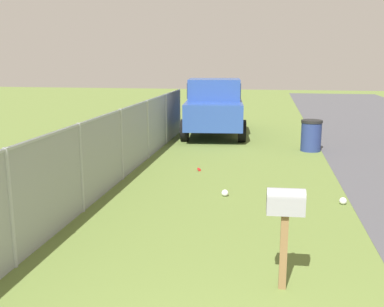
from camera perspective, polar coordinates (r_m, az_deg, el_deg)
name	(u,v)px	position (r m, az deg, el deg)	size (l,w,h in m)	color
mailbox	(285,210)	(5.55, 11.76, -7.00)	(0.23, 0.46, 1.29)	brown
pickup_truck	(214,105)	(16.85, 2.87, 6.15)	(5.21, 2.61, 2.09)	#284793
trash_bin	(311,135)	(14.33, 14.87, 2.23)	(0.64, 0.64, 0.96)	navy
fence_section	(121,142)	(10.59, -8.96, 1.47)	(14.00, 0.07, 1.67)	#9EA3A8
litter_can_midfield_b	(199,169)	(11.46, 0.89, -2.04)	(0.07, 0.07, 0.12)	red
litter_bag_near_hydrant	(343,201)	(9.33, 18.61, -5.72)	(0.14, 0.14, 0.14)	silver
litter_bag_by_mailbox	(225,193)	(9.38, 4.20, -5.02)	(0.14, 0.14, 0.14)	silver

